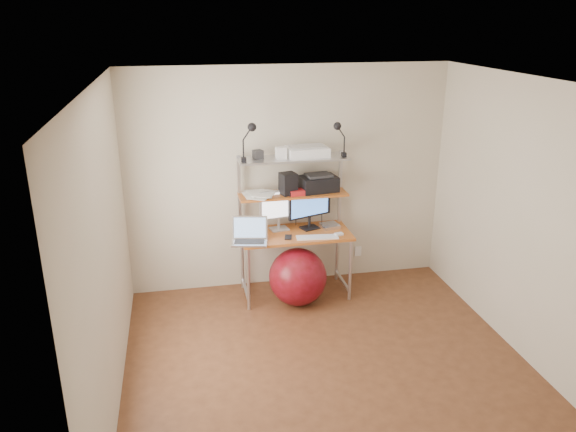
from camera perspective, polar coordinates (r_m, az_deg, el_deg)
name	(u,v)px	position (r m, az deg, el deg)	size (l,w,h in m)	color
room	(332,238)	(4.64, 4.50, -2.23)	(3.60, 3.60, 3.60)	brown
computer_desk	(294,212)	(6.11, 0.63, 0.39)	(1.20, 0.60, 1.57)	#BF6125
wall_outlet	(358,251)	(6.81, 7.13, -3.57)	(0.08, 0.01, 0.12)	white
monitor_silver	(279,207)	(6.14, -0.96, 0.92)	(0.43, 0.18, 0.48)	#BBBBC0
monitor_black	(310,205)	(6.18, 2.21, 1.11)	(0.51, 0.23, 0.53)	black
laptop	(250,236)	(5.89, -3.90, -2.08)	(0.42, 0.36, 0.32)	silver
keyboard	(317,237)	(5.99, 2.99, -2.16)	(0.45, 0.13, 0.01)	white
mouse	(339,234)	(6.08, 5.19, -1.85)	(0.09, 0.05, 0.02)	white
mac_mini	(330,226)	(6.29, 4.27, -0.99)	(0.19, 0.19, 0.04)	silver
phone	(288,237)	(5.99, 0.03, -2.16)	(0.07, 0.13, 0.01)	black
printer	(318,183)	(6.18, 3.11, 3.36)	(0.43, 0.33, 0.19)	black
nas_cube	(288,184)	(6.04, 0.01, 3.30)	(0.16, 0.16, 0.24)	black
red_box	(298,192)	(6.06, 1.05, 2.44)	(0.20, 0.13, 0.06)	#B31C1F
scanner	(307,151)	(6.05, 1.96, 6.61)	(0.45, 0.31, 0.11)	white
box_white	(281,153)	(5.93, -0.73, 6.41)	(0.11, 0.09, 0.12)	white
box_grey	(258,155)	(5.94, -3.07, 6.26)	(0.09, 0.09, 0.09)	#2F2F32
clip_lamp_left	(250,134)	(5.76, -3.87, 8.35)	(0.16, 0.09, 0.41)	black
clip_lamp_right	(339,132)	(5.97, 5.18, 8.53)	(0.15, 0.08, 0.38)	black
exercise_ball	(298,277)	(6.09, 1.00, -6.20)	(0.63, 0.63, 0.63)	maroon
paper_stack	(259,194)	(6.03, -2.98, 2.22)	(0.39, 0.41, 0.03)	white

